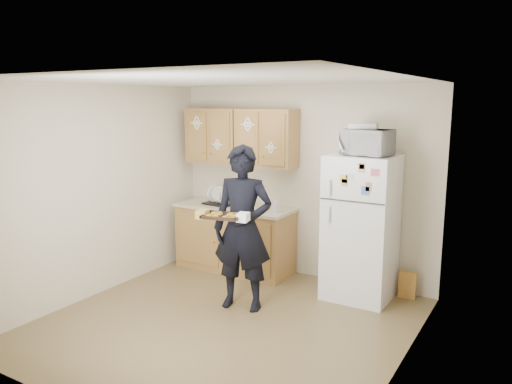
% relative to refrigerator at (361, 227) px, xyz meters
% --- Properties ---
extents(floor, '(3.60, 3.60, 0.00)m').
position_rel_refrigerator_xyz_m(floor, '(-0.95, -1.43, -0.85)').
color(floor, brown).
rests_on(floor, ground).
extents(ceiling, '(3.60, 3.60, 0.00)m').
position_rel_refrigerator_xyz_m(ceiling, '(-0.95, -1.43, 1.65)').
color(ceiling, white).
rests_on(ceiling, wall_back).
extents(wall_back, '(3.60, 0.04, 2.50)m').
position_rel_refrigerator_xyz_m(wall_back, '(-0.95, 0.37, 0.40)').
color(wall_back, beige).
rests_on(wall_back, floor).
extents(wall_front, '(3.60, 0.04, 2.50)m').
position_rel_refrigerator_xyz_m(wall_front, '(-0.95, -3.23, 0.40)').
color(wall_front, beige).
rests_on(wall_front, floor).
extents(wall_left, '(0.04, 3.60, 2.50)m').
position_rel_refrigerator_xyz_m(wall_left, '(-2.75, -1.43, 0.40)').
color(wall_left, beige).
rests_on(wall_left, floor).
extents(wall_right, '(0.04, 3.60, 2.50)m').
position_rel_refrigerator_xyz_m(wall_right, '(0.85, -1.43, 0.40)').
color(wall_right, beige).
rests_on(wall_right, floor).
extents(refrigerator, '(0.75, 0.70, 1.70)m').
position_rel_refrigerator_xyz_m(refrigerator, '(0.00, 0.00, 0.00)').
color(refrigerator, white).
rests_on(refrigerator, floor).
extents(base_cabinet, '(1.60, 0.60, 0.86)m').
position_rel_refrigerator_xyz_m(base_cabinet, '(-1.80, 0.05, -0.42)').
color(base_cabinet, olive).
rests_on(base_cabinet, floor).
extents(countertop, '(1.64, 0.64, 0.04)m').
position_rel_refrigerator_xyz_m(countertop, '(-1.80, 0.05, 0.03)').
color(countertop, beige).
rests_on(countertop, base_cabinet).
extents(upper_cab_left, '(0.80, 0.33, 0.75)m').
position_rel_refrigerator_xyz_m(upper_cab_left, '(-2.20, 0.18, 0.98)').
color(upper_cab_left, olive).
rests_on(upper_cab_left, wall_back).
extents(upper_cab_right, '(0.80, 0.33, 0.75)m').
position_rel_refrigerator_xyz_m(upper_cab_right, '(-1.38, 0.18, 0.98)').
color(upper_cab_right, olive).
rests_on(upper_cab_right, wall_back).
extents(cereal_box, '(0.20, 0.07, 0.32)m').
position_rel_refrigerator_xyz_m(cereal_box, '(0.52, 0.24, -0.69)').
color(cereal_box, gold).
rests_on(cereal_box, floor).
extents(person, '(0.75, 0.58, 1.84)m').
position_rel_refrigerator_xyz_m(person, '(-1.02, -0.97, 0.07)').
color(person, black).
rests_on(person, floor).
extents(baking_tray, '(0.46, 0.38, 0.04)m').
position_rel_refrigerator_xyz_m(baking_tray, '(-1.09, -1.27, 0.25)').
color(baking_tray, black).
rests_on(baking_tray, person).
extents(pizza_front_left, '(0.13, 0.13, 0.02)m').
position_rel_refrigerator_xyz_m(pizza_front_left, '(-1.16, -1.35, 0.27)').
color(pizza_front_left, orange).
rests_on(pizza_front_left, baking_tray).
extents(pizza_front_right, '(0.13, 0.13, 0.02)m').
position_rel_refrigerator_xyz_m(pizza_front_right, '(-0.98, -1.31, 0.27)').
color(pizza_front_right, orange).
rests_on(pizza_front_right, baking_tray).
extents(pizza_back_left, '(0.13, 0.13, 0.02)m').
position_rel_refrigerator_xyz_m(pizza_back_left, '(-1.19, -1.22, 0.27)').
color(pizza_back_left, orange).
rests_on(pizza_back_left, baking_tray).
extents(pizza_back_right, '(0.13, 0.13, 0.02)m').
position_rel_refrigerator_xyz_m(pizza_back_right, '(-1.01, -1.18, 0.27)').
color(pizza_back_right, orange).
rests_on(pizza_back_right, baking_tray).
extents(microwave, '(0.58, 0.44, 0.29)m').
position_rel_refrigerator_xyz_m(microwave, '(0.05, -0.05, 1.00)').
color(microwave, white).
rests_on(microwave, refrigerator).
extents(foil_pan, '(0.34, 0.26, 0.06)m').
position_rel_refrigerator_xyz_m(foil_pan, '(-0.01, -0.02, 1.18)').
color(foil_pan, '#B1B1B8').
rests_on(foil_pan, microwave).
extents(dish_rack, '(0.46, 0.37, 0.17)m').
position_rel_refrigerator_xyz_m(dish_rack, '(-2.02, 0.04, 0.14)').
color(dish_rack, black).
rests_on(dish_rack, countertop).
extents(bowl, '(0.26, 0.26, 0.06)m').
position_rel_refrigerator_xyz_m(bowl, '(-1.93, 0.04, 0.10)').
color(bowl, white).
rests_on(bowl, dish_rack).
extents(soap_bottle, '(0.11, 0.11, 0.20)m').
position_rel_refrigerator_xyz_m(soap_bottle, '(-1.13, -0.01, 0.15)').
color(soap_bottle, white).
rests_on(soap_bottle, countertop).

